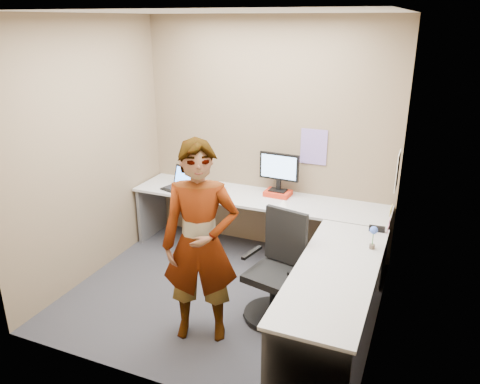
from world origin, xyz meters
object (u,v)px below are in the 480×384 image
at_px(person, 200,244).
at_px(desk, 277,235).
at_px(office_chair, 277,276).
at_px(monitor, 279,169).

bearing_deg(person, desk, 50.82).
xyz_separation_m(desk, person, (-0.35, -1.00, 0.30)).
bearing_deg(office_chair, monitor, 120.72).
relative_size(monitor, office_chair, 0.46).
height_order(office_chair, person, person).
bearing_deg(monitor, office_chair, -68.69).
height_order(desk, monitor, monitor).
xyz_separation_m(monitor, person, (-0.12, -1.73, -0.16)).
height_order(monitor, person, person).
relative_size(office_chair, person, 0.57).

